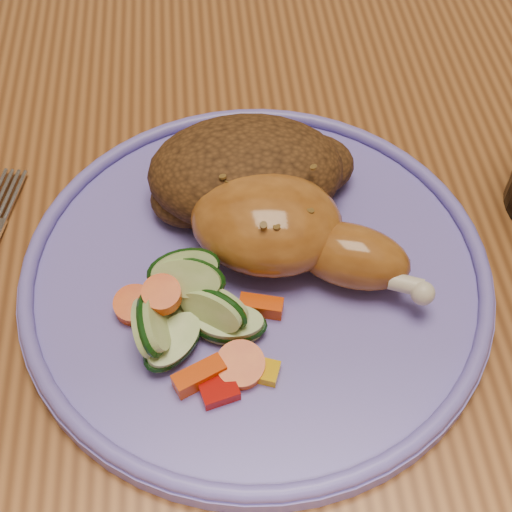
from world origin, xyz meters
name	(u,v)px	position (x,y,z in m)	size (l,w,h in m)	color
ground	(298,490)	(0.00, 0.00, 0.00)	(4.00, 4.00, 0.00)	brown
dining_table	(334,222)	(0.00, 0.00, 0.67)	(0.90, 1.40, 0.75)	brown
plate	(256,275)	(-0.08, -0.11, 0.76)	(0.31, 0.31, 0.01)	#6E5FC5
plate_rim	(256,265)	(-0.08, -0.11, 0.77)	(0.31, 0.31, 0.01)	#6E5FC5
chicken_leg	(287,230)	(-0.06, -0.10, 0.79)	(0.16, 0.12, 0.05)	#A25E22
rice_pilaf	(250,173)	(-0.08, -0.05, 0.78)	(0.14, 0.10, 0.06)	#4E2D13
vegetable_pile	(188,313)	(-0.12, -0.15, 0.78)	(0.11, 0.10, 0.05)	#A50A05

